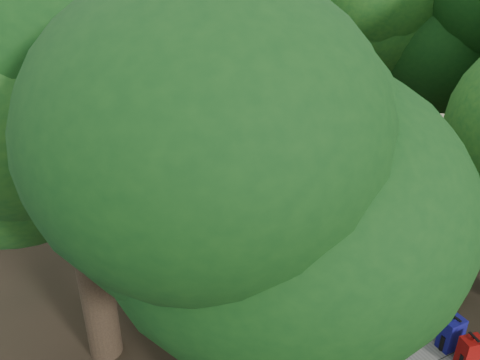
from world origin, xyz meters
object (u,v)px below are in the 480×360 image
backpack_left_b (387,359)px  duffel_right_khaki (380,281)px  duffel_right_black (367,270)px  lone_suitcase_on_sand (185,136)px  suitcase_on_boardwalk (352,324)px  backpack_right_d (400,295)px  backpack_left_d (328,299)px  backpack_left_c (365,325)px  sun_lounger (233,114)px  backpack_right_b (452,332)px  backpack_right_a (470,351)px  kayak (68,133)px  backpack_right_c (436,318)px

backpack_left_b → duffel_right_khaki: size_ratio=1.36×
duffel_right_black → lone_suitcase_on_sand: 9.74m
suitcase_on_boardwalk → backpack_right_d: bearing=13.8°
duffel_right_black → suitcase_on_boardwalk: bearing=-133.8°
backpack_left_d → duffel_right_black: size_ratio=0.84×
backpack_left_b → backpack_left_c: backpack_left_c is taller
backpack_left_d → sun_lounger: bearing=64.2°
backpack_right_b → backpack_left_d: bearing=128.0°
backpack_right_a → kayak: backpack_right_a is taller
kayak → lone_suitcase_on_sand: bearing=-18.7°
backpack_right_d → lone_suitcase_on_sand: backpack_right_d is taller
backpack_right_b → sun_lounger: backpack_right_b is taller
backpack_left_c → lone_suitcase_on_sand: bearing=59.5°
lone_suitcase_on_sand → suitcase_on_boardwalk: bearing=-102.3°
backpack_right_d → suitcase_on_boardwalk: (-1.43, -0.22, 0.03)m
backpack_right_a → backpack_left_b: bearing=172.8°
duffel_right_black → kayak: duffel_right_black is taller
duffel_right_black → sun_lounger: bearing=84.2°
backpack_left_d → backpack_right_a: (1.30, -2.28, 0.06)m
backpack_left_c → kayak: backpack_left_c is taller
backpack_right_c → duffel_right_black: 1.84m
backpack_right_d → suitcase_on_boardwalk: bearing=-158.0°
backpack_left_c → backpack_right_a: 1.79m
backpack_right_a → duffel_right_black: 2.70m
duffel_right_black → lone_suitcase_on_sand: size_ratio=1.03×
backpack_left_b → duffel_right_black: size_ratio=1.15×
kayak → sun_lounger: sun_lounger is taller
backpack_right_d → sun_lounger: (2.49, 12.34, -0.09)m
backpack_right_d → duffel_right_khaki: size_ratio=1.07×
backpack_right_a → lone_suitcase_on_sand: 12.43m
backpack_right_d → duffel_right_khaki: backpack_right_d is taller
backpack_right_b → backpack_right_c: backpack_right_b is taller
backpack_left_c → backpack_right_c: (1.42, -0.38, -0.14)m
backpack_right_c → lone_suitcase_on_sand: bearing=80.4°
backpack_right_a → duffel_right_khaki: bearing=99.4°
duffel_right_khaki → kayak: duffel_right_khaki is taller
backpack_right_a → duffel_right_black: size_ratio=1.02×
backpack_right_a → backpack_right_b: size_ratio=0.93×
backpack_left_b → backpack_right_d: 1.88m
backpack_left_c → duffel_right_khaki: bearing=11.7°
backpack_left_d → duffel_right_black: 1.46m
backpack_left_c → backpack_left_d: (-0.02, 1.04, -0.16)m
backpack_right_b → backpack_right_c: (0.09, 0.42, -0.06)m
backpack_right_c → duffel_right_khaki: size_ratio=1.08×
backpack_left_c → sun_lounger: (3.81, 12.77, -0.23)m
duffel_right_khaki → sun_lounger: sun_lounger is taller
duffel_right_black → lone_suitcase_on_sand: (-0.44, 9.73, 0.01)m
backpack_left_c → backpack_right_b: 1.56m
duffel_right_khaki → suitcase_on_boardwalk: bearing=-159.4°
backpack_left_b → suitcase_on_boardwalk: bearing=79.8°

